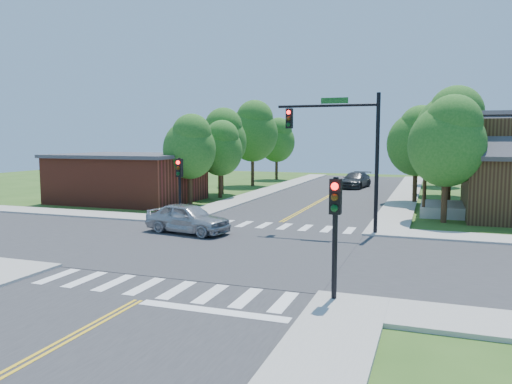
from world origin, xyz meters
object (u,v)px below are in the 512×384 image
at_px(car_dgrey, 355,180).
at_px(signal_mast_ne, 344,140).
at_px(car_silver, 188,219).
at_px(signal_pole_se, 335,215).
at_px(signal_pole_nw, 179,177).

bearing_deg(car_dgrey, signal_mast_ne, -74.72).
height_order(car_silver, car_dgrey, car_silver).
xyz_separation_m(signal_pole_se, signal_pole_nw, (-11.20, 11.20, 0.00)).
bearing_deg(car_silver, signal_pole_se, -121.54).
bearing_deg(signal_mast_ne, signal_pole_nw, -179.93).
bearing_deg(car_dgrey, signal_pole_nw, -97.07).
bearing_deg(car_silver, car_dgrey, 0.75).
relative_size(signal_mast_ne, signal_pole_se, 1.89).
bearing_deg(signal_pole_se, signal_mast_ne, 98.56).
xyz_separation_m(signal_pole_nw, car_dgrey, (6.65, 23.93, -1.90)).
height_order(signal_mast_ne, car_silver, signal_mast_ne).
bearing_deg(car_silver, signal_mast_ne, -58.28).
bearing_deg(signal_mast_ne, car_dgrey, 96.84).
height_order(signal_pole_se, car_dgrey, signal_pole_se).
relative_size(signal_pole_nw, car_dgrey, 0.69).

